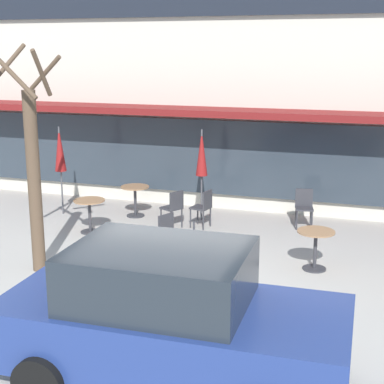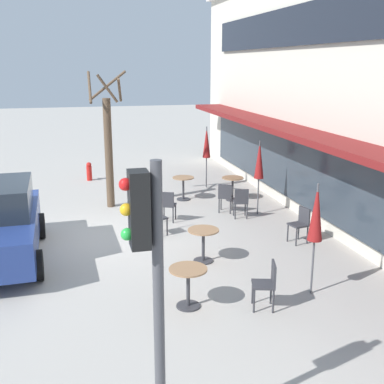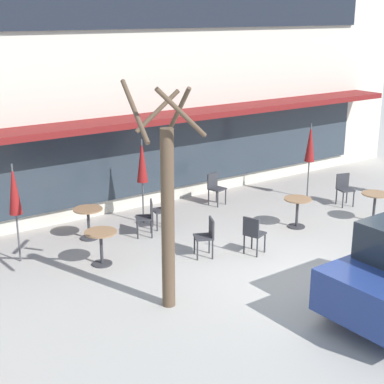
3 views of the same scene
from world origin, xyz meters
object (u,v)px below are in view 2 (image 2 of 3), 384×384
(cafe_chair_0, at_px, (225,196))
(traffic_light_pole, at_px, (149,265))
(patio_umbrella_green_folded, at_px, (207,143))
(street_tree, at_px, (108,145))
(cafe_chair_3, at_px, (268,282))
(cafe_chair_4, at_px, (241,201))
(cafe_table_by_tree, at_px, (188,281))
(cafe_chair_1, at_px, (168,204))
(patio_umbrella_corner_open, at_px, (316,213))
(fire_hydrant, at_px, (89,171))
(cafe_table_mid_patio, at_px, (233,185))
(cafe_chair_5, at_px, (157,215))
(cafe_table_streetside, at_px, (203,240))
(patio_umbrella_cream_folded, at_px, (259,160))
(cafe_table_near_wall, at_px, (183,184))
(cafe_chair_2, at_px, (301,222))

(cafe_chair_0, xyz_separation_m, traffic_light_pole, (8.54, -3.65, 1.77))
(patio_umbrella_green_folded, height_order, street_tree, street_tree)
(cafe_chair_3, height_order, cafe_chair_4, same)
(cafe_table_by_tree, xyz_separation_m, cafe_chair_1, (-4.93, 0.62, 0.01))
(patio_umbrella_green_folded, height_order, patio_umbrella_corner_open, same)
(fire_hydrant, bearing_deg, cafe_table_mid_patio, 48.01)
(cafe_chair_5, bearing_deg, cafe_table_by_tree, -1.93)
(cafe_table_streetside, xyz_separation_m, patio_umbrella_corner_open, (2.02, 1.61, 1.11))
(street_tree, bearing_deg, cafe_table_mid_patio, 86.30)
(patio_umbrella_cream_folded, relative_size, cafe_chair_1, 2.47)
(cafe_table_by_tree, bearing_deg, cafe_table_near_wall, 167.51)
(cafe_chair_2, bearing_deg, traffic_light_pole, -39.43)
(cafe_chair_4, height_order, street_tree, street_tree)
(cafe_table_streetside, relative_size, fire_hydrant, 1.08)
(patio_umbrella_green_folded, height_order, traffic_light_pole, traffic_light_pole)
(cafe_chair_2, relative_size, cafe_chair_5, 1.00)
(patio_umbrella_cream_folded, distance_m, fire_hydrant, 7.40)
(cafe_table_by_tree, xyz_separation_m, patio_umbrella_cream_folded, (-4.97, 3.34, 1.11))
(cafe_table_near_wall, distance_m, cafe_table_streetside, 5.15)
(cafe_table_streetside, xyz_separation_m, cafe_chair_3, (2.36, 0.55, 0.01))
(cafe_table_streetside, height_order, fire_hydrant, cafe_table_streetside)
(patio_umbrella_cream_folded, distance_m, patio_umbrella_corner_open, 5.12)
(cafe_table_streetside, relative_size, cafe_chair_3, 0.85)
(cafe_chair_1, bearing_deg, cafe_chair_0, 103.33)
(patio_umbrella_cream_folded, bearing_deg, cafe_table_streetside, -39.75)
(patio_umbrella_corner_open, bearing_deg, cafe_chair_1, -159.96)
(cafe_chair_2, distance_m, traffic_light_pole, 7.59)
(cafe_table_near_wall, height_order, fire_hydrant, cafe_table_near_wall)
(cafe_chair_1, height_order, street_tree, street_tree)
(patio_umbrella_cream_folded, height_order, cafe_chair_4, patio_umbrella_cream_folded)
(cafe_chair_3, bearing_deg, cafe_table_by_tree, -106.45)
(cafe_table_mid_patio, bearing_deg, patio_umbrella_cream_folded, 7.88)
(cafe_table_by_tree, relative_size, patio_umbrella_green_folded, 0.35)
(cafe_chair_4, height_order, traffic_light_pole, traffic_light_pole)
(cafe_table_mid_patio, height_order, patio_umbrella_corner_open, patio_umbrella_corner_open)
(patio_umbrella_corner_open, height_order, cafe_chair_3, patio_umbrella_corner_open)
(patio_umbrella_green_folded, xyz_separation_m, cafe_chair_1, (3.51, -2.12, -1.10))
(cafe_table_near_wall, distance_m, traffic_light_pole, 10.73)
(cafe_table_by_tree, height_order, patio_umbrella_cream_folded, patio_umbrella_cream_folded)
(cafe_table_streetside, relative_size, cafe_chair_1, 0.85)
(cafe_chair_5, xyz_separation_m, street_tree, (-2.86, -0.95, 1.41))
(patio_umbrella_green_folded, bearing_deg, cafe_chair_2, 7.26)
(patio_umbrella_corner_open, height_order, street_tree, street_tree)
(cafe_chair_3, bearing_deg, cafe_table_mid_patio, 166.12)
(cafe_chair_1, height_order, traffic_light_pole, traffic_light_pole)
(cafe_table_streetside, height_order, patio_umbrella_corner_open, patio_umbrella_corner_open)
(cafe_table_streetside, bearing_deg, traffic_light_pole, -21.55)
(cafe_chair_5, distance_m, fire_hydrant, 6.74)
(street_tree, bearing_deg, patio_umbrella_corner_open, 25.14)
(cafe_table_near_wall, relative_size, patio_umbrella_green_folded, 0.35)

